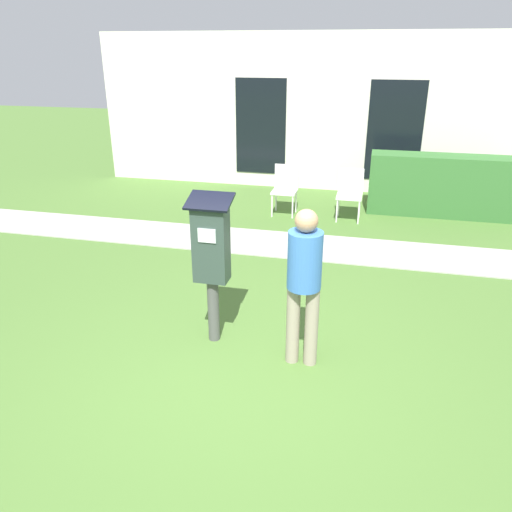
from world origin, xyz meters
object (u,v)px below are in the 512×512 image
(parking_meter, at_px, (211,251))
(outdoor_chair_left, at_px, (285,186))
(person_standing, at_px, (304,277))
(outdoor_chair_middle, at_px, (350,190))

(parking_meter, bearing_deg, outdoor_chair_left, 90.77)
(person_standing, xyz_separation_m, outdoor_chair_left, (-1.03, 4.70, -0.40))
(outdoor_chair_left, bearing_deg, person_standing, -89.49)
(parking_meter, bearing_deg, person_standing, -11.74)
(person_standing, height_order, outdoor_chair_left, person_standing)
(person_standing, bearing_deg, parking_meter, 129.06)
(outdoor_chair_left, relative_size, outdoor_chair_middle, 1.00)
(outdoor_chair_middle, bearing_deg, outdoor_chair_left, 177.52)
(outdoor_chair_left, height_order, outdoor_chair_middle, same)
(outdoor_chair_left, bearing_deg, parking_meter, -101.01)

